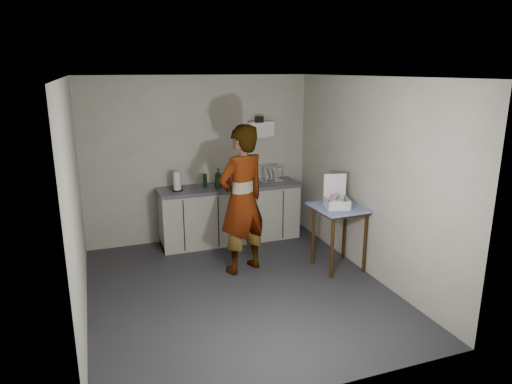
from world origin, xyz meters
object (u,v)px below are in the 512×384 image
object	(u,v)px
paper_towel	(177,182)
dish_rack	(270,178)
side_table	(340,214)
dark_bottle	(205,181)
bakery_box	(337,200)
soap_bottle	(218,178)
kitchen_counter	(230,215)
standing_man	(242,200)
soda_can	(229,182)

from	to	relation	value
paper_towel	dish_rack	distance (m)	1.53
side_table	dark_bottle	distance (m)	2.16
dark_bottle	bakery_box	bearing A→B (deg)	-48.06
soap_bottle	paper_towel	size ratio (longest dim) A/B	1.06
kitchen_counter	side_table	size ratio (longest dim) A/B	2.50
kitchen_counter	dark_bottle	world-z (taller)	dark_bottle
side_table	soap_bottle	bearing A→B (deg)	130.51
soap_bottle	bakery_box	bearing A→B (deg)	-49.73
standing_man	dish_rack	bearing A→B (deg)	-147.43
kitchen_counter	dish_rack	distance (m)	0.89
soap_bottle	side_table	bearing A→B (deg)	-47.65
standing_man	soap_bottle	xyz separation A→B (m)	(-0.04, 1.06, 0.06)
kitchen_counter	dark_bottle	bearing A→B (deg)	176.82
soap_bottle	dish_rack	distance (m)	0.93
dark_bottle	paper_towel	bearing A→B (deg)	-174.82
soap_bottle	kitchen_counter	bearing A→B (deg)	24.76
side_table	dark_bottle	xyz separation A→B (m)	(-1.49, 1.55, 0.24)
paper_towel	bakery_box	world-z (taller)	bakery_box
bakery_box	dish_rack	bearing A→B (deg)	116.81
kitchen_counter	dish_rack	xyz separation A→B (m)	(0.70, 0.05, 0.54)
soda_can	dish_rack	xyz separation A→B (m)	(0.72, 0.06, -0.01)
standing_man	soap_bottle	bearing A→B (deg)	-109.44
bakery_box	dark_bottle	bearing A→B (deg)	147.35
standing_man	dish_rack	world-z (taller)	standing_man
soap_bottle	paper_towel	xyz separation A→B (m)	(-0.62, 0.08, -0.02)
kitchen_counter	soda_can	size ratio (longest dim) A/B	16.24
side_table	bakery_box	bearing A→B (deg)	-163.87
dark_bottle	paper_towel	size ratio (longest dim) A/B	0.74
dark_bottle	bakery_box	world-z (taller)	bakery_box
kitchen_counter	soap_bottle	world-z (taller)	soap_bottle
kitchen_counter	soap_bottle	xyz separation A→B (m)	(-0.21, -0.09, 0.64)
standing_man	soda_can	bearing A→B (deg)	-119.17
soap_bottle	paper_towel	bearing A→B (deg)	172.96
side_table	soda_can	xyz separation A→B (m)	(-1.11, 1.52, 0.20)
dish_rack	side_table	bearing A→B (deg)	-75.94
standing_man	bakery_box	xyz separation A→B (m)	(1.20, -0.40, -0.01)
kitchen_counter	soda_can	world-z (taller)	soda_can
dish_rack	bakery_box	world-z (taller)	bakery_box
soda_can	bakery_box	size ratio (longest dim) A/B	0.32
paper_towel	kitchen_counter	bearing A→B (deg)	1.28
dish_rack	soap_bottle	bearing A→B (deg)	-170.91
dish_rack	paper_towel	bearing A→B (deg)	-177.41
standing_man	paper_towel	size ratio (longest dim) A/B	6.90
dark_bottle	paper_towel	world-z (taller)	paper_towel
kitchen_counter	paper_towel	xyz separation A→B (m)	(-0.82, -0.02, 0.62)
standing_man	soap_bottle	distance (m)	1.06
side_table	dish_rack	xyz separation A→B (m)	(-0.40, 1.58, 0.19)
standing_man	dark_bottle	xyz separation A→B (m)	(-0.22, 1.17, 0.01)
soda_can	bakery_box	world-z (taller)	bakery_box
soda_can	dark_bottle	world-z (taller)	dark_bottle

